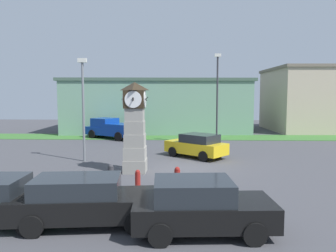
# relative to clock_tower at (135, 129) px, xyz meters

# --- Properties ---
(ground_plane) EXTENTS (71.06, 71.06, 0.00)m
(ground_plane) POSITION_rel_clock_tower_xyz_m (2.64, 1.20, -2.24)
(ground_plane) COLOR #424247
(clock_tower) EXTENTS (1.33, 1.33, 4.59)m
(clock_tower) POSITION_rel_clock_tower_xyz_m (0.00, 0.00, 0.00)
(clock_tower) COLOR gray
(clock_tower) RESTS_ON ground_plane
(bollard_near_tower) EXTENTS (0.23, 0.23, 1.12)m
(bollard_near_tower) POSITION_rel_clock_tower_xyz_m (2.19, -3.79, -1.67)
(bollard_near_tower) COLOR maroon
(bollard_near_tower) RESTS_ON ground_plane
(bollard_mid_row) EXTENTS (0.22, 0.22, 0.84)m
(bollard_mid_row) POSITION_rel_clock_tower_xyz_m (0.54, -3.16, -1.81)
(bollard_mid_row) COLOR maroon
(bollard_mid_row) RESTS_ON ground_plane
(bollard_far_row) EXTENTS (0.24, 0.24, 1.09)m
(bollard_far_row) POSITION_rel_clock_tower_xyz_m (-0.56, -3.23, -1.69)
(bollard_far_row) COLOR #333338
(bollard_far_row) RESTS_ON ground_plane
(car_near_tower) EXTENTS (4.73, 2.22, 1.48)m
(car_near_tower) POSITION_rel_clock_tower_xyz_m (-0.54, -6.92, -1.48)
(car_near_tower) COLOR black
(car_near_tower) RESTS_ON ground_plane
(car_by_building) EXTENTS (4.07, 2.14, 1.54)m
(car_by_building) POSITION_rel_clock_tower_xyz_m (2.87, -7.37, -1.45)
(car_by_building) COLOR black
(car_by_building) RESTS_ON ground_plane
(car_silver_hatch) EXTENTS (4.08, 3.81, 1.51)m
(car_silver_hatch) POSITION_rel_clock_tower_xyz_m (3.36, 4.15, -1.47)
(car_silver_hatch) COLOR gold
(car_silver_hatch) RESTS_ON ground_plane
(pickup_truck) EXTENTS (5.62, 4.48, 1.85)m
(pickup_truck) POSITION_rel_clock_tower_xyz_m (-3.89, 13.06, -1.30)
(pickup_truck) COLOR navy
(pickup_truck) RESTS_ON ground_plane
(street_lamp_near_road) EXTENTS (0.50, 0.24, 7.18)m
(street_lamp_near_road) POSITION_rel_clock_tower_xyz_m (5.22, 9.61, 1.86)
(street_lamp_near_road) COLOR #333338
(street_lamp_near_road) RESTS_ON ground_plane
(street_lamp_far_side) EXTENTS (0.50, 0.24, 6.08)m
(street_lamp_far_side) POSITION_rel_clock_tower_xyz_m (-3.42, 2.69, 1.29)
(street_lamp_far_side) COLOR slate
(street_lamp_far_side) RESTS_ON ground_plane
(warehouse_blue_far) EXTENTS (20.20, 11.01, 5.65)m
(warehouse_blue_far) POSITION_rel_clock_tower_xyz_m (-0.29, 20.09, 0.60)
(warehouse_blue_far) COLOR gray
(warehouse_blue_far) RESTS_ON ground_plane
(storefront_low_left) EXTENTS (11.24, 10.33, 7.01)m
(storefront_low_left) POSITION_rel_clock_tower_xyz_m (17.88, 21.09, 1.28)
(storefront_low_left) COLOR #B7A88E
(storefront_low_left) RESTS_ON ground_plane
(grass_verge_far) EXTENTS (42.63, 4.08, 0.04)m
(grass_verge_far) POSITION_rel_clock_tower_xyz_m (0.29, 14.23, -2.22)
(grass_verge_far) COLOR #386B2D
(grass_verge_far) RESTS_ON ground_plane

